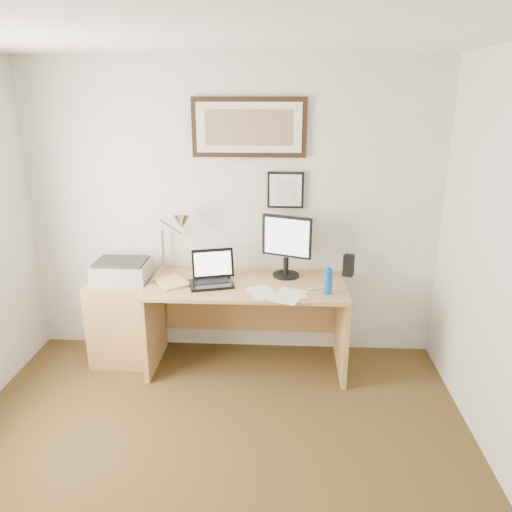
# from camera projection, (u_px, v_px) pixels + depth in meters

# --- Properties ---
(ceiling) EXTENTS (4.00, 4.00, 0.00)m
(ceiling) POSITION_uv_depth(u_px,v_px,m) (175.00, 17.00, 1.93)
(ceiling) COLOR white
(ceiling) RESTS_ON ground
(wall_back) EXTENTS (3.50, 0.02, 2.50)m
(wall_back) POSITION_uv_depth(u_px,v_px,m) (232.00, 212.00, 4.22)
(wall_back) COLOR silver
(wall_back) RESTS_ON ground
(side_cabinet) EXTENTS (0.50, 0.40, 0.73)m
(side_cabinet) POSITION_uv_depth(u_px,v_px,m) (122.00, 321.00, 4.24)
(side_cabinet) COLOR #A97C47
(side_cabinet) RESTS_ON floor
(water_bottle) EXTENTS (0.07, 0.07, 0.19)m
(water_bottle) POSITION_uv_depth(u_px,v_px,m) (328.00, 282.00, 3.79)
(water_bottle) COLOR #0D52B3
(water_bottle) RESTS_ON desk
(bottle_cap) EXTENTS (0.03, 0.03, 0.02)m
(bottle_cap) POSITION_uv_depth(u_px,v_px,m) (329.00, 269.00, 3.76)
(bottle_cap) COLOR #0D52B3
(bottle_cap) RESTS_ON water_bottle
(speaker) EXTENTS (0.10, 0.10, 0.18)m
(speaker) POSITION_uv_depth(u_px,v_px,m) (349.00, 265.00, 4.16)
(speaker) COLOR black
(speaker) RESTS_ON desk
(paper_sheet_a) EXTENTS (0.28, 0.32, 0.00)m
(paper_sheet_a) POSITION_uv_depth(u_px,v_px,m) (262.00, 292.00, 3.84)
(paper_sheet_a) COLOR white
(paper_sheet_a) RESTS_ON desk
(paper_sheet_b) EXTENTS (0.31, 0.36, 0.00)m
(paper_sheet_b) POSITION_uv_depth(u_px,v_px,m) (288.00, 296.00, 3.77)
(paper_sheet_b) COLOR white
(paper_sheet_b) RESTS_ON desk
(sticky_pad) EXTENTS (0.09, 0.09, 0.01)m
(sticky_pad) POSITION_uv_depth(u_px,v_px,m) (302.00, 297.00, 3.74)
(sticky_pad) COLOR #FFEA78
(sticky_pad) RESTS_ON desk
(marker_pen) EXTENTS (0.14, 0.06, 0.02)m
(marker_pen) POSITION_uv_depth(u_px,v_px,m) (317.00, 288.00, 3.90)
(marker_pen) COLOR white
(marker_pen) RESTS_ON desk
(book) EXTENTS (0.33, 0.35, 0.02)m
(book) POSITION_uv_depth(u_px,v_px,m) (159.00, 285.00, 3.97)
(book) COLOR #E1BD6A
(book) RESTS_ON desk
(desk) EXTENTS (1.60, 0.70, 0.75)m
(desk) POSITION_uv_depth(u_px,v_px,m) (248.00, 306.00, 4.17)
(desk) COLOR #A97C47
(desk) RESTS_ON floor
(laptop) EXTENTS (0.39, 0.38, 0.26)m
(laptop) POSITION_uv_depth(u_px,v_px,m) (212.00, 276.00, 4.01)
(laptop) COLOR black
(laptop) RESTS_ON desk
(lcd_monitor) EXTENTS (0.40, 0.22, 0.52)m
(lcd_monitor) POSITION_uv_depth(u_px,v_px,m) (286.00, 243.00, 4.08)
(lcd_monitor) COLOR black
(lcd_monitor) RESTS_ON desk
(printer) EXTENTS (0.44, 0.34, 0.18)m
(printer) POSITION_uv_depth(u_px,v_px,m) (122.00, 271.00, 4.10)
(printer) COLOR #9F9FA2
(printer) RESTS_ON side_cabinet
(desk_lamp) EXTENTS (0.29, 0.27, 0.53)m
(desk_lamp) POSITION_uv_depth(u_px,v_px,m) (180.00, 224.00, 4.08)
(desk_lamp) COLOR silver
(desk_lamp) RESTS_ON desk
(picture_large) EXTENTS (0.92, 0.04, 0.47)m
(picture_large) POSITION_uv_depth(u_px,v_px,m) (249.00, 127.00, 3.96)
(picture_large) COLOR black
(picture_large) RESTS_ON wall_back
(picture_small) EXTENTS (0.30, 0.03, 0.30)m
(picture_small) POSITION_uv_depth(u_px,v_px,m) (286.00, 190.00, 4.11)
(picture_small) COLOR black
(picture_small) RESTS_ON wall_back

